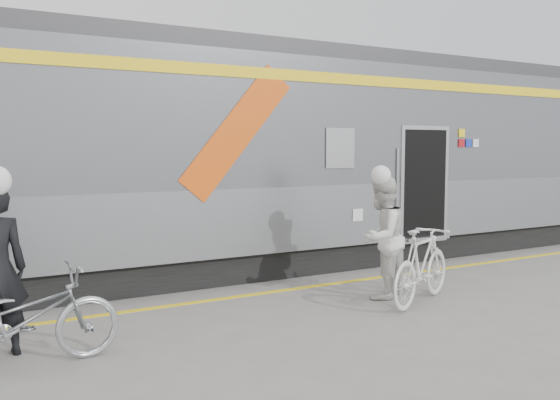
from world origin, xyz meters
TOP-DOWN VIEW (x-y plane):
  - ground at (0.00, 0.00)m, footprint 90.00×90.00m
  - train at (1.72, 4.19)m, footprint 24.00×3.17m
  - safety_strip at (0.00, 2.15)m, footprint 24.00×0.12m
  - bicycle_left at (-3.52, 0.55)m, footprint 2.02×0.82m
  - woman at (1.53, 1.06)m, footprint 1.10×1.00m
  - bicycle_right at (1.83, 0.51)m, footprint 1.90×1.23m
  - helmet_woman at (1.53, 1.06)m, footprint 0.29×0.29m

SIDE VIEW (x-z plane):
  - ground at x=0.00m, z-range 0.00..0.00m
  - safety_strip at x=0.00m, z-range 0.00..0.01m
  - bicycle_left at x=-3.52m, z-range 0.00..1.04m
  - bicycle_right at x=1.83m, z-range 0.00..1.11m
  - woman at x=1.53m, z-range 0.00..1.83m
  - helmet_woman at x=1.53m, z-range 1.83..2.12m
  - train at x=1.72m, z-range 0.00..4.10m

